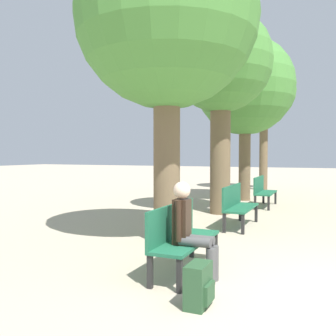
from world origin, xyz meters
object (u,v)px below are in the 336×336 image
at_px(bench_row_2, 263,190).
at_px(tree_row_2, 245,87).
at_px(bench_row_1, 237,203).
at_px(backpack, 199,285).
at_px(tree_row_3, 264,93).
at_px(bench_row_0, 180,234).
at_px(tree_row_0, 167,19).
at_px(person_seated, 190,227).
at_px(tree_row_1, 221,65).

xyz_separation_m(bench_row_2, tree_row_2, (-0.82, 1.30, 3.30)).
distance_m(bench_row_1, backpack, 4.38).
bearing_deg(tree_row_3, bench_row_0, -86.07).
xyz_separation_m(bench_row_0, backpack, (0.60, -0.99, -0.29)).
bearing_deg(tree_row_0, backpack, -59.69).
bearing_deg(person_seated, backpack, -63.85).
bearing_deg(tree_row_1, tree_row_2, 90.00).
relative_size(bench_row_0, backpack, 3.44).
distance_m(person_seated, backpack, 0.95).
bearing_deg(tree_row_3, bench_row_2, -81.09).
height_order(tree_row_3, person_seated, tree_row_3).
height_order(tree_row_0, tree_row_2, tree_row_0).
height_order(bench_row_2, tree_row_2, tree_row_2).
bearing_deg(tree_row_0, tree_row_1, 90.00).
relative_size(tree_row_0, person_seated, 4.54).
relative_size(tree_row_0, tree_row_1, 1.04).
xyz_separation_m(bench_row_2, tree_row_1, (-0.82, -1.76, 3.36)).
distance_m(tree_row_0, backpack, 4.62).
height_order(bench_row_1, tree_row_3, tree_row_3).
bearing_deg(bench_row_2, tree_row_2, 122.09).
distance_m(tree_row_1, tree_row_3, 6.97).
bearing_deg(tree_row_3, tree_row_0, -90.00).
distance_m(bench_row_0, backpack, 1.19).
distance_m(bench_row_2, tree_row_0, 6.30).
relative_size(bench_row_1, tree_row_3, 0.27).
relative_size(bench_row_1, tree_row_2, 0.28).
bearing_deg(tree_row_0, bench_row_1, 66.88).
relative_size(bench_row_0, bench_row_1, 1.00).
height_order(tree_row_0, person_seated, tree_row_0).
bearing_deg(bench_row_2, person_seated, -88.11).
xyz_separation_m(tree_row_1, tree_row_2, (0.00, 3.06, -0.06)).
xyz_separation_m(tree_row_2, backpack, (1.41, -8.97, -3.59)).
xyz_separation_m(bench_row_1, tree_row_2, (-0.82, 4.64, 3.30)).
relative_size(bench_row_2, tree_row_1, 0.29).
height_order(tree_row_1, tree_row_3, tree_row_3).
xyz_separation_m(tree_row_1, backpack, (1.41, -5.91, -3.65)).
relative_size(tree_row_3, person_seated, 4.58).
bearing_deg(bench_row_0, tree_row_2, 95.83).
relative_size(bench_row_0, tree_row_1, 0.29).
bearing_deg(tree_row_0, bench_row_2, 81.17).
height_order(bench_row_2, tree_row_0, tree_row_0).
height_order(tree_row_2, person_seated, tree_row_2).
bearing_deg(tree_row_2, backpack, -81.04).
height_order(tree_row_1, person_seated, tree_row_1).
bearing_deg(tree_row_3, tree_row_1, -90.00).
bearing_deg(bench_row_2, tree_row_1, -114.87).
bearing_deg(person_seated, bench_row_0, 134.45).
relative_size(tree_row_2, person_seated, 4.48).
height_order(bench_row_2, person_seated, person_seated).
height_order(tree_row_0, tree_row_1, tree_row_0).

